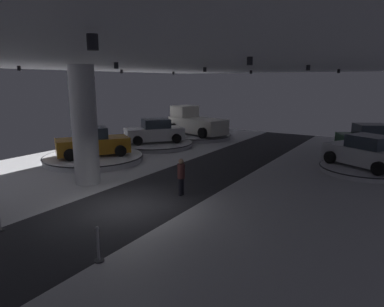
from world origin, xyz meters
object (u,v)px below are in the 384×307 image
object	(u,v)px
display_car_far_left	(155,132)
display_platform_far_right	(364,169)
display_platform_deep_right	(371,152)
pickup_truck_deep_left	(195,123)
display_platform_far_left	(154,144)
display_car_far_right	(366,153)
display_car_mid_left	(92,143)
visitor_walking_near	(181,175)
display_car_deep_right	(372,139)
column_left	(84,126)
display_platform_deep_left	(198,136)
display_platform_mid_left	(94,158)

from	to	relation	value
display_car_far_left	display_platform_far_right	xyz separation A→B (m)	(14.09, 0.02, -0.92)
display_platform_deep_right	pickup_truck_deep_left	distance (m)	13.58
display_platform_far_left	display_car_far_right	size ratio (longest dim) A/B	1.26
pickup_truck_deep_left	display_platform_far_right	world-z (taller)	pickup_truck_deep_left
display_car_mid_left	visitor_walking_near	world-z (taller)	display_car_mid_left
display_platform_far_right	display_car_deep_right	bearing A→B (deg)	91.35
visitor_walking_near	display_platform_far_right	bearing A→B (deg)	53.52
display_car_mid_left	display_platform_far_right	size ratio (longest dim) A/B	0.99
display_platform_deep_right	column_left	bearing A→B (deg)	-127.70
display_platform_deep_right	visitor_walking_near	distance (m)	14.61
display_car_mid_left	column_left	bearing A→B (deg)	-45.52
display_car_far_left	pickup_truck_deep_left	distance (m)	5.01
display_car_deep_right	pickup_truck_deep_left	world-z (taller)	pickup_truck_deep_left
display_car_far_left	display_platform_deep_left	distance (m)	5.04
column_left	display_platform_deep_left	xyz separation A→B (m)	(-2.33, 14.06, -2.57)
display_platform_far_left	display_platform_deep_left	distance (m)	4.99
display_platform_deep_right	display_car_far_left	xyz separation A→B (m)	(-14.00, -4.93, 0.89)
column_left	display_platform_mid_left	distance (m)	5.36
display_car_mid_left	display_car_far_right	world-z (taller)	display_car_mid_left
display_car_mid_left	pickup_truck_deep_left	world-z (taller)	pickup_truck_deep_left
display_platform_far_right	display_platform_far_left	bearing A→B (deg)	-179.84
display_platform_far_left	visitor_walking_near	xyz separation A→B (m)	(7.93, -8.31, 0.73)
display_car_deep_right	column_left	bearing A→B (deg)	-127.66
display_platform_deep_left	display_platform_far_right	world-z (taller)	display_platform_deep_left
display_platform_deep_right	pickup_truck_deep_left	world-z (taller)	pickup_truck_deep_left
display_platform_deep_left	display_platform_deep_right	bearing A→B (deg)	0.14
column_left	display_car_far_left	size ratio (longest dim) A/B	1.25
display_platform_mid_left	visitor_walking_near	xyz separation A→B (m)	(8.08, -2.55, 0.72)
display_platform_deep_right	display_platform_deep_left	bearing A→B (deg)	-179.86
display_platform_far_right	visitor_walking_near	xyz separation A→B (m)	(-6.18, -8.35, 0.74)
display_car_deep_right	visitor_walking_near	distance (m)	14.57
display_platform_far_left	display_platform_deep_left	bearing A→B (deg)	80.80
column_left	display_platform_mid_left	xyz separation A→B (m)	(-3.27, 3.38, -2.56)
pickup_truck_deep_left	display_car_far_right	size ratio (longest dim) A/B	1.25
display_car_deep_right	visitor_walking_near	world-z (taller)	display_car_deep_right
display_car_deep_right	display_platform_far_left	xyz separation A→B (m)	(-14.00, -4.94, -0.93)
display_platform_mid_left	visitor_walking_near	world-z (taller)	visitor_walking_near
display_platform_far_left	display_platform_mid_left	world-z (taller)	display_platform_mid_left
column_left	display_platform_mid_left	bearing A→B (deg)	134.11
display_platform_far_left	pickup_truck_deep_left	size ratio (longest dim) A/B	1.01
display_car_far_left	display_platform_far_right	bearing A→B (deg)	0.06
display_car_deep_right	display_car_far_right	world-z (taller)	display_car_deep_right
display_platform_deep_left	pickup_truck_deep_left	size ratio (longest dim) A/B	1.00
display_car_mid_left	display_platform_deep_left	size ratio (longest dim) A/B	0.79
display_car_far_left	visitor_walking_near	world-z (taller)	display_car_far_left
pickup_truck_deep_left	display_platform_far_right	distance (m)	14.54
display_platform_deep_right	display_car_deep_right	xyz separation A→B (m)	(-0.03, -0.02, 0.92)
visitor_walking_near	column_left	bearing A→B (deg)	-170.23
display_platform_deep_right	display_platform_deep_left	size ratio (longest dim) A/B	0.81
display_car_far_left	visitor_walking_near	distance (m)	11.50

